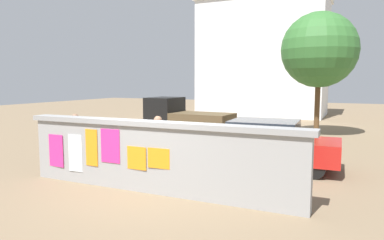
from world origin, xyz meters
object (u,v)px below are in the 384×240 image
(car_parked, at_px, (269,143))
(person_bystander, at_px, (158,140))
(motorcycle, at_px, (131,142))
(person_walking, at_px, (76,136))
(auto_rickshaw_truck, at_px, (185,121))
(tree_roadside, at_px, (319,50))

(car_parked, distance_m, person_bystander, 3.27)
(motorcycle, relative_size, person_walking, 1.17)
(motorcycle, distance_m, person_walking, 2.38)
(person_bystander, bearing_deg, motorcycle, 139.01)
(auto_rickshaw_truck, xyz_separation_m, person_walking, (-0.78, -5.52, 0.09))
(person_bystander, relative_size, tree_roadside, 0.29)
(tree_roadside, bearing_deg, person_walking, -119.72)
(auto_rickshaw_truck, distance_m, person_bystander, 5.36)
(auto_rickshaw_truck, height_order, tree_roadside, tree_roadside)
(auto_rickshaw_truck, relative_size, tree_roadside, 0.65)
(tree_roadside, bearing_deg, auto_rickshaw_truck, -138.56)
(tree_roadside, bearing_deg, car_parked, -94.85)
(car_parked, relative_size, person_walking, 2.38)
(car_parked, xyz_separation_m, person_walking, (-4.95, -2.53, 0.26))
(tree_roadside, bearing_deg, person_bystander, -108.46)
(car_parked, relative_size, tree_roadside, 0.68)
(auto_rickshaw_truck, xyz_separation_m, person_bystander, (1.68, -5.09, 0.09))
(car_parked, bearing_deg, motorcycle, -177.28)
(person_walking, relative_size, tree_roadside, 0.29)
(auto_rickshaw_truck, distance_m, person_walking, 5.57)
(motorcycle, bearing_deg, car_parked, 2.72)
(person_bystander, bearing_deg, car_parked, 40.05)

